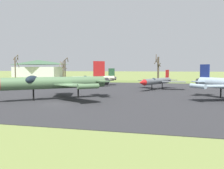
{
  "coord_description": "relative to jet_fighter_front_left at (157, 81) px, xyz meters",
  "views": [
    {
      "loc": [
        13.14,
        -26.53,
        4.45
      ],
      "look_at": [
        3.22,
        13.72,
        1.56
      ],
      "focal_mm": 37.43,
      "sensor_mm": 36.0,
      "label": 1
    }
  ],
  "objects": [
    {
      "name": "bare_tree_left_of_center",
      "position": [
        -38.08,
        35.16,
        2.12
      ],
      "size": [
        2.43,
        2.65,
        7.22
      ],
      "color": "brown",
      "rests_on": "ground"
    },
    {
      "name": "bare_tree_right_of_center",
      "position": [
        -1.24,
        31.29,
        2.83
      ],
      "size": [
        2.32,
        2.34,
        9.18
      ],
      "color": "#42382D",
      "rests_on": "ground"
    },
    {
      "name": "visitor_building",
      "position": [
        -63.27,
        58.76,
        2.44
      ],
      "size": [
        24.73,
        12.25,
        8.7
      ],
      "color": "beige",
      "rests_on": "ground"
    },
    {
      "name": "info_placard_rear_center",
      "position": [
        -21.37,
        0.14,
        -1.13
      ],
      "size": [
        0.56,
        0.35,
        1.06
      ],
      "color": "black",
      "rests_on": "ground"
    },
    {
      "name": "jet_fighter_rear_left",
      "position": [
        -13.19,
        -19.02,
        0.64
      ],
      "size": [
        14.65,
        14.17,
        5.54
      ],
      "color": "#4C6B47",
      "rests_on": "ground"
    },
    {
      "name": "bare_tree_far_left",
      "position": [
        -58.38,
        33.94,
        3.33
      ],
      "size": [
        3.09,
        2.62,
        10.04
      ],
      "color": "brown",
      "rests_on": "ground"
    },
    {
      "name": "bare_tree_center",
      "position": [
        -36.69,
        34.27,
        2.72
      ],
      "size": [
        2.84,
        2.6,
        8.67
      ],
      "color": "#42382D",
      "rests_on": "ground"
    },
    {
      "name": "asphalt_apron",
      "position": [
        -10.6,
        -6.09,
        -1.77
      ],
      "size": [
        106.74,
        54.69,
        0.05
      ],
      "primitive_type": "cube",
      "color": "#28282B",
      "rests_on": "ground"
    },
    {
      "name": "jet_fighter_rear_center",
      "position": [
        -16.37,
        7.39,
        0.06
      ],
      "size": [
        11.72,
        9.7,
        4.42
      ],
      "color": "#B7B293",
      "rests_on": "ground"
    },
    {
      "name": "jet_fighter_front_left",
      "position": [
        0.0,
        0.0,
        0.0
      ],
      "size": [
        10.16,
        12.61,
        4.09
      ],
      "color": "#565B60",
      "rests_on": "ground"
    },
    {
      "name": "ground_plane",
      "position": [
        -10.6,
        -22.5,
        -1.8
      ],
      "size": [
        600.0,
        600.0,
        0.0
      ],
      "primitive_type": "plane",
      "color": "olive"
    },
    {
      "name": "grass_verge_strip",
      "position": [
        -10.6,
        27.26,
        -1.77
      ],
      "size": [
        166.74,
        12.0,
        0.06
      ],
      "primitive_type": "cube",
      "color": "#596D31",
      "rests_on": "ground"
    }
  ]
}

